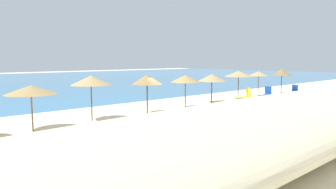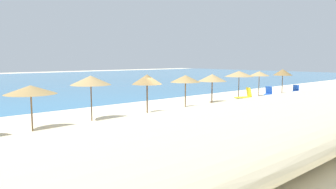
# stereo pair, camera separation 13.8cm
# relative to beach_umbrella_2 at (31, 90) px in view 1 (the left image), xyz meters

# --- Properties ---
(ground_plane) EXTENTS (160.00, 160.00, 0.00)m
(ground_plane) POSITION_rel_beach_umbrella_2_xyz_m (8.74, -1.32, -2.17)
(ground_plane) COLOR beige
(sea_water) EXTENTS (160.00, 66.54, 0.01)m
(sea_water) POSITION_rel_beach_umbrella_2_xyz_m (8.74, 38.78, -2.17)
(sea_water) COLOR teal
(sea_water) RESTS_ON ground_plane
(dune_ridge) EXTENTS (54.81, 6.67, 2.11)m
(dune_ridge) POSITION_rel_beach_umbrella_2_xyz_m (6.73, -10.11, -1.12)
(dune_ridge) COLOR beige
(dune_ridge) RESTS_ON ground_plane
(beach_umbrella_2) EXTENTS (2.62, 2.62, 2.41)m
(beach_umbrella_2) POSITION_rel_beach_umbrella_2_xyz_m (0.00, 0.00, 0.00)
(beach_umbrella_2) COLOR brown
(beach_umbrella_2) RESTS_ON ground_plane
(beach_umbrella_3) EXTENTS (2.45, 2.45, 2.76)m
(beach_umbrella_3) POSITION_rel_beach_umbrella_2_xyz_m (3.67, 0.43, 0.30)
(beach_umbrella_3) COLOR brown
(beach_umbrella_3) RESTS_ON ground_plane
(beach_umbrella_4) EXTENTS (2.08, 2.08, 2.71)m
(beach_umbrella_4) POSITION_rel_beach_umbrella_2_xyz_m (7.75, 0.13, 0.19)
(beach_umbrella_4) COLOR brown
(beach_umbrella_4) RESTS_ON ground_plane
(beach_umbrella_5) EXTENTS (2.29, 2.29, 2.55)m
(beach_umbrella_5) POSITION_rel_beach_umbrella_2_xyz_m (11.38, 0.04, 0.10)
(beach_umbrella_5) COLOR brown
(beach_umbrella_5) RESTS_ON ground_plane
(beach_umbrella_6) EXTENTS (2.42, 2.42, 2.49)m
(beach_umbrella_6) POSITION_rel_beach_umbrella_2_xyz_m (15.09, 0.53, 0.00)
(beach_umbrella_6) COLOR brown
(beach_umbrella_6) RESTS_ON ground_plane
(beach_umbrella_7) EXTENTS (2.66, 2.66, 2.66)m
(beach_umbrella_7) POSITION_rel_beach_umbrella_2_xyz_m (18.83, 0.44, 0.23)
(beach_umbrella_7) COLOR brown
(beach_umbrella_7) RESTS_ON ground_plane
(beach_umbrella_8) EXTENTS (2.03, 2.03, 2.55)m
(beach_umbrella_8) POSITION_rel_beach_umbrella_2_xyz_m (22.32, 0.49, 0.13)
(beach_umbrella_8) COLOR brown
(beach_umbrella_8) RESTS_ON ground_plane
(beach_umbrella_9) EXTENTS (2.04, 2.04, 2.69)m
(beach_umbrella_9) POSITION_rel_beach_umbrella_2_xyz_m (26.35, 0.13, 0.17)
(beach_umbrella_9) COLOR brown
(beach_umbrella_9) RESTS_ON ground_plane
(lounge_chair_0) EXTENTS (1.64, 1.13, 1.12)m
(lounge_chair_0) POSITION_rel_beach_umbrella_2_xyz_m (21.91, -0.79, -1.70)
(lounge_chair_0) COLOR blue
(lounge_chair_0) RESTS_ON ground_plane
(lounge_chair_1) EXTENTS (1.64, 1.04, 1.21)m
(lounge_chair_1) POSITION_rel_beach_umbrella_2_xyz_m (18.34, -0.56, -1.68)
(lounge_chair_1) COLOR yellow
(lounge_chair_1) RESTS_ON ground_plane
(lounge_chair_2) EXTENTS (1.73, 1.22, 0.99)m
(lounge_chair_2) POSITION_rel_beach_umbrella_2_xyz_m (27.01, -1.09, -1.75)
(lounge_chair_2) COLOR blue
(lounge_chair_2) RESTS_ON ground_plane
(beach_ball) EXTENTS (0.36, 0.36, 0.36)m
(beach_ball) POSITION_rel_beach_umbrella_2_xyz_m (15.59, -3.59, -2.00)
(beach_ball) COLOR red
(beach_ball) RESTS_ON ground_plane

